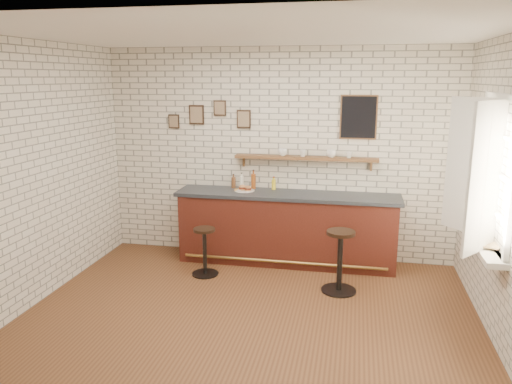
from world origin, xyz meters
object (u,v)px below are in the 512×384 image
at_px(bar_stool_right, 340,259).
at_px(shelf_cup_b, 303,153).
at_px(bar_counter, 287,228).
at_px(shelf_cup_a, 283,152).
at_px(bitters_bottle_amber, 253,181).
at_px(book_lower, 483,245).
at_px(ciabatta_sandwich, 245,188).
at_px(bitters_bottle_white, 242,182).
at_px(bitters_bottle_brown, 234,182).
at_px(condiment_bottle_yellow, 274,184).
at_px(shelf_cup_c, 331,154).
at_px(sandwich_plate, 245,190).
at_px(book_upper, 484,244).
at_px(bar_stool_left, 205,250).
at_px(shelf_cup_d, 349,155).

xyz_separation_m(bar_stool_right, shelf_cup_b, (-0.59, 1.06, 1.13)).
bearing_deg(bar_counter, shelf_cup_a, 116.00).
height_order(bitters_bottle_amber, book_lower, bitters_bottle_amber).
relative_size(ciabatta_sandwich, bitters_bottle_white, 0.90).
distance_m(bitters_bottle_brown, bitters_bottle_amber, 0.30).
height_order(condiment_bottle_yellow, shelf_cup_a, shelf_cup_a).
bearing_deg(condiment_bottle_yellow, bar_stool_right, -46.70).
bearing_deg(shelf_cup_c, sandwich_plate, 116.07).
distance_m(sandwich_plate, bitters_bottle_amber, 0.22).
height_order(bitters_bottle_brown, bar_stool_right, bitters_bottle_brown).
bearing_deg(book_upper, bitters_bottle_brown, 178.75).
xyz_separation_m(bar_stool_left, book_upper, (3.21, -0.92, 0.61)).
height_order(sandwich_plate, bitters_bottle_white, bitters_bottle_white).
distance_m(shelf_cup_d, book_lower, 2.33).
relative_size(shelf_cup_a, book_upper, 0.58).
height_order(bitters_bottle_amber, shelf_cup_c, shelf_cup_c).
bearing_deg(bitters_bottle_amber, book_upper, -33.25).
relative_size(bar_stool_right, book_lower, 3.84).
relative_size(shelf_cup_c, shelf_cup_d, 1.45).
distance_m(bar_counter, bar_stool_right, 1.16).
height_order(bar_counter, shelf_cup_c, shelf_cup_c).
relative_size(ciabatta_sandwich, bar_stool_right, 0.26).
relative_size(shelf_cup_a, shelf_cup_d, 1.42).
bearing_deg(ciabatta_sandwich, shelf_cup_c, 8.07).
relative_size(bitters_bottle_brown, shelf_cup_a, 1.56).
xyz_separation_m(bar_stool_right, shelf_cup_a, (-0.87, 1.06, 1.14)).
height_order(bar_stool_right, book_lower, book_lower).
height_order(bitters_bottle_brown, shelf_cup_b, shelf_cup_b).
xyz_separation_m(bitters_bottle_white, shelf_cup_c, (1.27, 0.00, 0.45)).
distance_m(book_lower, book_upper, 0.02).
distance_m(bitters_bottle_brown, bar_stool_left, 1.16).
xyz_separation_m(shelf_cup_d, book_lower, (1.39, -1.78, -0.60)).
distance_m(sandwich_plate, shelf_cup_a, 0.76).
xyz_separation_m(sandwich_plate, shelf_cup_a, (0.51, 0.17, 0.53)).
bearing_deg(shelf_cup_c, shelf_cup_d, -71.93).
distance_m(bitters_bottle_white, book_lower, 3.40).
relative_size(ciabatta_sandwich, bitters_bottle_brown, 1.00).
relative_size(sandwich_plate, shelf_cup_b, 2.84).
relative_size(bitters_bottle_brown, bar_stool_left, 0.31).
xyz_separation_m(bitters_bottle_brown, condiment_bottle_yellow, (0.59, 0.00, -0.00)).
xyz_separation_m(sandwich_plate, shelf_cup_c, (1.19, 0.17, 0.54)).
bearing_deg(book_upper, sandwich_plate, 179.47).
xyz_separation_m(shelf_cup_c, shelf_cup_d, (0.24, 0.00, -0.01)).
xyz_separation_m(bar_counter, shelf_cup_b, (0.19, 0.20, 1.04)).
bearing_deg(bar_stool_right, bar_counter, 132.07).
distance_m(bar_stool_left, shelf_cup_d, 2.35).
xyz_separation_m(bitters_bottle_brown, bitters_bottle_white, (0.12, -0.00, 0.01)).
relative_size(condiment_bottle_yellow, shelf_cup_d, 2.07).
distance_m(sandwich_plate, bar_stool_right, 1.76).
distance_m(bitters_bottle_brown, book_upper, 3.51).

